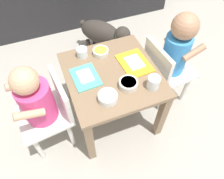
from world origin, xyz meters
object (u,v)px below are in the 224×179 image
dining_table (112,82)px  cereal_bowl_right_side (128,84)px  cereal_bowl_left_side (108,97)px  dog (104,33)px  seated_child_left (39,101)px  water_cup_left (153,83)px  water_cup_right (82,53)px  food_tray_right (134,63)px  food_tray_left (85,77)px  veggie_bowl_far (101,52)px  seated_child_right (175,52)px

dining_table → cereal_bowl_right_side: 0.16m
cereal_bowl_left_side → dog: bearing=72.2°
dining_table → cereal_bowl_left_side: 0.21m
dining_table → seated_child_left: (-0.42, -0.03, 0.06)m
water_cup_left → water_cup_right: size_ratio=1.10×
dog → food_tray_right: (-0.02, -0.62, 0.23)m
dining_table → food_tray_left: (-0.15, 0.02, 0.08)m
water_cup_right → seated_child_left: bearing=-143.2°
dog → veggie_bowl_far: (-0.18, -0.46, 0.24)m
water_cup_right → water_cup_left: bearing=-52.6°
food_tray_left → cereal_bowl_left_side: 0.20m
dog → water_cup_left: bearing=-90.3°
dining_table → seated_child_left: seated_child_left is taller
cereal_bowl_left_side → seated_child_right: bearing=19.7°
seated_child_left → food_tray_right: (0.57, 0.05, 0.03)m
seated_child_left → water_cup_right: size_ratio=9.93×
dog → veggie_bowl_far: size_ratio=4.28×
food_tray_right → water_cup_left: (0.02, -0.20, 0.03)m
food_tray_left → food_tray_right: (0.30, -0.00, 0.00)m
seated_child_right → cereal_bowl_left_side: (-0.51, -0.18, 0.01)m
seated_child_left → food_tray_right: 0.57m
seated_child_left → dining_table: bearing=4.3°
seated_child_right → dog: (-0.25, 0.62, -0.23)m
dining_table → food_tray_right: food_tray_right is taller
dining_table → cereal_bowl_right_side: bearing=-68.6°
seated_child_right → food_tray_right: size_ratio=3.17×
water_cup_left → cereal_bowl_left_side: bearing=177.9°
dining_table → food_tray_right: 0.17m
dog → food_tray_left: size_ratio=2.20×
seated_child_left → water_cup_left: 0.61m
dog → water_cup_left: water_cup_left is taller
dog → water_cup_right: size_ratio=6.22×
seated_child_right → dog: 0.71m
dining_table → water_cup_right: (-0.12, 0.20, 0.10)m
cereal_bowl_left_side → veggie_bowl_far: 0.35m
water_cup_left → cereal_bowl_left_side: water_cup_left is taller
dog → veggie_bowl_far: veggie_bowl_far is taller
food_tray_right → water_cup_right: water_cup_right is taller
water_cup_left → cereal_bowl_left_side: size_ratio=0.72×
cereal_bowl_right_side → water_cup_left: bearing=-23.7°
seated_child_left → cereal_bowl_right_side: size_ratio=6.37×
food_tray_left → cereal_bowl_right_side: 0.24m
food_tray_right → water_cup_right: 0.32m
seated_child_right → dining_table: bearing=-177.4°
cereal_bowl_right_side → dog: bearing=80.7°
seated_child_left → food_tray_left: 0.28m
cereal_bowl_left_side → veggie_bowl_far: cereal_bowl_left_side is taller
dog → water_cup_right: water_cup_right is taller
dining_table → food_tray_left: size_ratio=2.94×
seated_child_right → veggie_bowl_far: (-0.43, 0.16, 0.01)m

